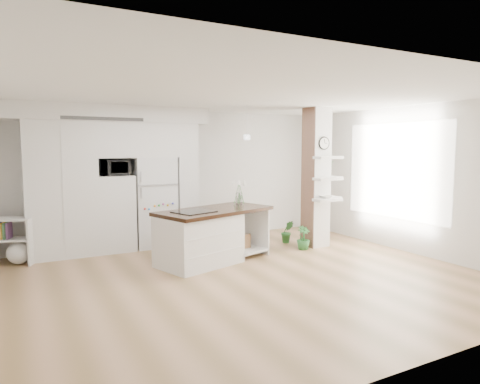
{
  "coord_description": "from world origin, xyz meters",
  "views": [
    {
      "loc": [
        -2.95,
        -5.45,
        1.95
      ],
      "look_at": [
        0.44,
        0.9,
        1.19
      ],
      "focal_mm": 32.0,
      "sensor_mm": 36.0,
      "label": 1
    }
  ],
  "objects_px": {
    "bookshelf": "(15,244)",
    "floor_plant_a": "(287,232)",
    "refrigerator": "(154,202)",
    "kitchen_island": "(205,236)"
  },
  "relations": [
    {
      "from": "bookshelf",
      "to": "floor_plant_a",
      "type": "xyz_separation_m",
      "value": [
        4.92,
        -0.8,
        -0.11
      ]
    },
    {
      "from": "refrigerator",
      "to": "floor_plant_a",
      "type": "xyz_separation_m",
      "value": [
        2.47,
        -1.02,
        -0.64
      ]
    },
    {
      "from": "refrigerator",
      "to": "bookshelf",
      "type": "xyz_separation_m",
      "value": [
        -2.45,
        -0.22,
        -0.54
      ]
    },
    {
      "from": "refrigerator",
      "to": "kitchen_island",
      "type": "bearing_deg",
      "value": -77.54
    },
    {
      "from": "refrigerator",
      "to": "kitchen_island",
      "type": "distance_m",
      "value": 1.74
    },
    {
      "from": "kitchen_island",
      "to": "bookshelf",
      "type": "xyz_separation_m",
      "value": [
        -2.81,
        1.43,
        -0.13
      ]
    },
    {
      "from": "bookshelf",
      "to": "kitchen_island",
      "type": "bearing_deg",
      "value": -4.88
    },
    {
      "from": "kitchen_island",
      "to": "bookshelf",
      "type": "height_order",
      "value": "kitchen_island"
    },
    {
      "from": "refrigerator",
      "to": "kitchen_island",
      "type": "relative_size",
      "value": 0.8
    },
    {
      "from": "bookshelf",
      "to": "floor_plant_a",
      "type": "distance_m",
      "value": 4.98
    }
  ]
}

